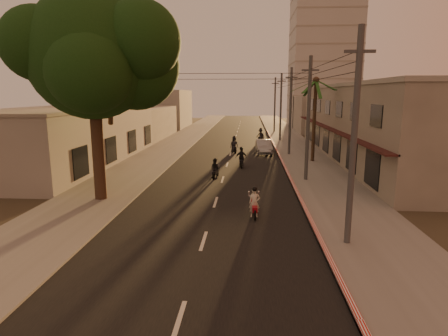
% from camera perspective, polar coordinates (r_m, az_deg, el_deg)
% --- Properties ---
extents(ground, '(160.00, 160.00, 0.00)m').
position_cam_1_polar(ground, '(20.55, -1.79, -6.84)').
color(ground, '#383023').
rests_on(ground, ground).
extents(road, '(10.00, 140.00, 0.02)m').
position_cam_1_polar(road, '(40.00, 0.98, 2.11)').
color(road, black).
rests_on(road, ground).
extents(sidewalk_right, '(5.00, 140.00, 0.12)m').
position_cam_1_polar(sidewalk_right, '(40.33, 11.69, 2.02)').
color(sidewalk_right, slate).
rests_on(sidewalk_right, ground).
extents(sidewalk_left, '(5.00, 140.00, 0.12)m').
position_cam_1_polar(sidewalk_left, '(41.04, -9.55, 2.26)').
color(sidewalk_left, slate).
rests_on(sidewalk_left, ground).
extents(curb_stripe, '(0.20, 60.00, 0.20)m').
position_cam_1_polar(curb_stripe, '(35.15, 8.91, 0.84)').
color(curb_stripe, red).
rests_on(curb_stripe, ground).
extents(shophouse_row, '(8.80, 34.20, 7.30)m').
position_cam_1_polar(shophouse_row, '(39.42, 21.69, 6.51)').
color(shophouse_row, gray).
rests_on(shophouse_row, ground).
extents(left_building, '(8.20, 24.20, 5.20)m').
position_cam_1_polar(left_building, '(37.22, -21.61, 4.65)').
color(left_building, gray).
rests_on(left_building, ground).
extents(distant_tower, '(12.10, 12.10, 28.00)m').
position_cam_1_polar(distant_tower, '(77.12, 14.92, 16.59)').
color(distant_tower, '#B7B5B2').
rests_on(distant_tower, ground).
extents(broadleaf_tree, '(9.60, 8.70, 12.10)m').
position_cam_1_polar(broadleaf_tree, '(23.30, -18.45, 15.86)').
color(broadleaf_tree, black).
rests_on(broadleaf_tree, ground).
extents(palm_tree, '(5.00, 5.00, 8.20)m').
position_cam_1_polar(palm_tree, '(35.96, 13.83, 12.18)').
color(palm_tree, black).
rests_on(palm_tree, ground).
extents(utility_poles, '(1.20, 48.26, 9.00)m').
position_cam_1_polar(utility_poles, '(39.67, 10.17, 11.33)').
color(utility_poles, '#38383A').
rests_on(utility_poles, ground).
extents(filler_right, '(8.00, 14.00, 6.00)m').
position_cam_1_polar(filler_right, '(65.65, 14.52, 7.97)').
color(filler_right, gray).
rests_on(filler_right, ground).
extents(filler_left_near, '(8.00, 14.00, 4.40)m').
position_cam_1_polar(filler_left_near, '(55.92, -12.86, 6.71)').
color(filler_left_near, gray).
rests_on(filler_left_near, ground).
extents(filler_left_far, '(8.00, 14.00, 7.00)m').
position_cam_1_polar(filler_left_far, '(73.25, -8.88, 8.90)').
color(filler_left_far, gray).
rests_on(filler_left_far, ground).
extents(scooter_red, '(0.66, 1.70, 1.66)m').
position_cam_1_polar(scooter_red, '(19.75, 4.66, -5.42)').
color(scooter_red, black).
rests_on(scooter_red, ground).
extents(scooter_mid_a, '(0.91, 1.60, 1.58)m').
position_cam_1_polar(scooter_mid_a, '(28.58, -1.33, -0.16)').
color(scooter_mid_a, black).
rests_on(scooter_mid_a, ground).
extents(scooter_mid_b, '(1.05, 1.88, 1.85)m').
position_cam_1_polar(scooter_mid_b, '(32.79, 2.65, 1.50)').
color(scooter_mid_b, black).
rests_on(scooter_mid_b, ground).
extents(scooter_far_a, '(1.13, 1.86, 1.87)m').
position_cam_1_polar(scooter_far_a, '(40.96, 1.54, 3.50)').
color(scooter_far_a, black).
rests_on(scooter_far_a, ground).
extents(scooter_far_b, '(1.62, 1.79, 1.88)m').
position_cam_1_polar(scooter_far_b, '(50.57, 5.60, 4.96)').
color(scooter_far_b, black).
rests_on(scooter_far_b, ground).
extents(parked_car, '(2.00, 4.68, 1.49)m').
position_cam_1_polar(parked_car, '(40.68, 6.08, 3.25)').
color(parked_car, gray).
rests_on(parked_car, ground).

